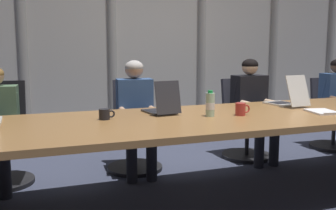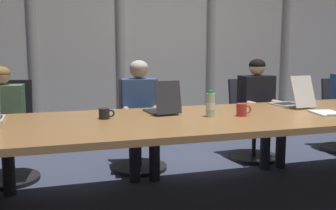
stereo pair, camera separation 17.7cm
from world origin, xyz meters
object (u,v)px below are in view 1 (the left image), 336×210
Objects in this scene: laptop_center at (287,100)px; office_chair_left_end at (2,145)px; laptop_left_mid at (162,107)px; person_center at (253,103)px; office_chair_right_mid at (332,121)px; coffee_mug_far at (241,109)px; person_left_mid at (136,110)px; office_chair_center at (245,127)px; office_chair_left_mid at (134,136)px; coffee_mug_near at (105,114)px; spiral_notepad at (323,112)px; water_bottle_primary at (210,105)px.

laptop_center is 0.46× the size of office_chair_left_end.
laptop_left_mid is at bearing 66.32° from office_chair_left_end.
office_chair_left_end is at bearing -95.11° from person_center.
office_chair_right_mid is (2.70, 0.84, -0.45)m from laptop_left_mid.
person_center is 8.76× the size of coffee_mug_far.
office_chair_center is at bearing 101.83° from person_left_mid.
office_chair_left_mid reaches higher than office_chair_center.
office_chair_right_mid is at bearing 16.42° from coffee_mug_near.
office_chair_left_mid is 2.73m from office_chair_right_mid.
office_chair_left_end is at bearing 165.18° from spiral_notepad.
laptop_center is at bearing -52.44° from office_chair_right_mid.
office_chair_left_end is 1.08× the size of office_chair_right_mid.
office_chair_left_end reaches higher than office_chair_left_mid.
person_left_mid reaches higher than office_chair_left_end.
coffee_mug_far is at bearing 38.85° from office_chair_left_mid.
person_center is (0.03, 0.66, -0.12)m from laptop_center.
person_left_mid is 3.51× the size of spiral_notepad.
laptop_center is at bearing 4.23° from coffee_mug_near.
person_center is at bearing -76.76° from office_chair_right_mid.
laptop_left_mid is 0.85× the size of laptop_center.
office_chair_left_mid is 1.27m from water_bottle_primary.
person_left_mid is (-1.41, -0.16, 0.32)m from office_chair_center.
office_chair_left_end is 1.05× the size of office_chair_center.
office_chair_right_mid is 0.77× the size of person_center.
laptop_center is 0.50× the size of office_chair_right_mid.
office_chair_right_mid reaches higher than coffee_mug_near.
office_chair_center is 4.28× the size of water_bottle_primary.
laptop_left_mid is 0.41× the size of office_chair_center.
coffee_mug_near reaches higher than spiral_notepad.
office_chair_left_mid is 2.85× the size of spiral_notepad.
office_chair_right_mid reaches higher than spiral_notepad.
person_center is at bearing 100.77° from spiral_notepad.
person_center reaches higher than spiral_notepad.
person_center is at bearing -7.75° from laptop_center.
person_center is 5.39× the size of water_bottle_primary.
person_left_mid is (-1.39, 0.66, -0.13)m from laptop_center.
water_bottle_primary is at bearing 27.43° from person_left_mid.
laptop_left_mid is 2.83× the size of coffee_mug_far.
office_chair_left_mid is 0.81× the size of person_left_mid.
office_chair_left_end is 3.06m from spiral_notepad.
person_center is (0.00, -0.16, 0.32)m from office_chair_center.
office_chair_center is (2.74, -0.00, -0.01)m from office_chair_left_end.
water_bottle_primary is 1.06m from spiral_notepad.
laptop_center is 0.38× the size of person_center.
office_chair_left_end is 1.37m from person_left_mid.
coffee_mug_near is 1.93m from spiral_notepad.
laptop_center is at bearing 16.57° from water_bottle_primary.
person_center reaches higher than office_chair_right_mid.
coffee_mug_far reaches higher than coffee_mug_near.
laptop_center is at bearing 25.14° from coffee_mug_far.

